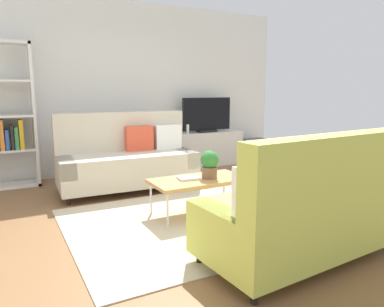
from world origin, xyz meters
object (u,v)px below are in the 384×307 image
bottle_0 (188,129)px  tv (207,115)px  table_book_0 (189,178)px  couch_beige (128,159)px  tv_console (206,149)px  potted_plant (210,164)px  coffee_table (199,181)px  storage_trunk (255,150)px  vase_0 (177,128)px  couch_green (311,208)px

bottle_0 → tv: bearing=2.8°
table_book_0 → bottle_0: (1.16, 2.26, 0.29)m
couch_beige → tv_console: size_ratio=1.38×
tv → potted_plant: size_ratio=3.09×
couch_beige → coffee_table: 1.47m
coffee_table → table_book_0: bearing=163.6°
storage_trunk → bottle_0: (-1.51, 0.06, 0.50)m
coffee_table → tv: tv is taller
couch_beige → storage_trunk: 3.06m
couch_beige → coffee_table: size_ratio=1.76×
couch_beige → tv_console: (1.84, 0.91, -0.13)m
couch_beige → tv_console: 2.06m
tv → storage_trunk: tv is taller
tv_console → potted_plant: bearing=-119.6°
vase_0 → potted_plant: bearing=-107.5°
couch_beige → potted_plant: (0.50, -1.46, 0.15)m
coffee_table → potted_plant: 0.24m
tv_console → couch_beige: bearing=-153.7°
tv_console → table_book_0: 2.79m
couch_green → tv_console: size_ratio=1.39×
couch_beige → vase_0: bearing=-140.0°
coffee_table → vase_0: size_ratio=5.99×
table_book_0 → bottle_0: size_ratio=1.45×
tv_console → vase_0: 0.71m
tv_console → storage_trunk: (1.10, -0.10, -0.10)m
tv → storage_trunk: bearing=-4.2°
tv_console → vase_0: (-0.58, 0.05, 0.41)m
coffee_table → potted_plant: (0.12, -0.04, 0.20)m
storage_trunk → table_book_0: size_ratio=2.17×
couch_beige → tv_console: couch_beige is taller
table_book_0 → bottle_0: bottle_0 is taller
tv → vase_0: tv is taller
tv_console → bottle_0: size_ratio=8.47×
couch_green → tv: bearing=68.9°
vase_0 → bottle_0: vase_0 is taller
couch_beige → coffee_table: couch_beige is taller
coffee_table → table_book_0: table_book_0 is taller
tv → table_book_0: size_ratio=4.17×
storage_trunk → tv: bearing=175.8°
potted_plant → table_book_0: potted_plant is taller
couch_beige → tv: tv is taller
storage_trunk → table_book_0: (-2.68, -2.20, 0.21)m
couch_beige → vase_0: (1.26, 0.96, 0.29)m
table_book_0 → coffee_table: bearing=-16.4°
couch_green → vase_0: couch_green is taller
couch_beige → vase_0: size_ratio=10.56×
coffee_table → storage_trunk: storage_trunk is taller
potted_plant → bottle_0: bottle_0 is taller
tv_console → storage_trunk: size_ratio=2.69×
vase_0 → couch_beige: bearing=-142.7°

